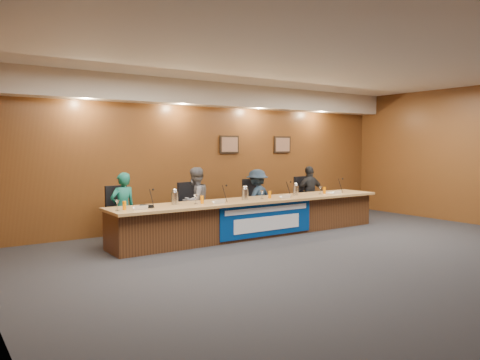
% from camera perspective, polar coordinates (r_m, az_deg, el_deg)
% --- Properties ---
extents(floor, '(10.00, 10.00, 0.00)m').
position_cam_1_polar(floor, '(7.85, 12.37, -9.34)').
color(floor, black).
rests_on(floor, ground).
extents(ceiling, '(10.00, 8.00, 0.04)m').
position_cam_1_polar(ceiling, '(7.75, 12.76, 14.32)').
color(ceiling, silver).
rests_on(ceiling, wall_back).
extents(wall_back, '(10.00, 0.04, 3.20)m').
position_cam_1_polar(wall_back, '(10.77, -3.20, 3.01)').
color(wall_back, '#573115').
rests_on(wall_back, floor).
extents(soffit, '(10.00, 0.50, 0.50)m').
position_cam_1_polar(soffit, '(10.61, -2.52, 10.29)').
color(soffit, beige).
rests_on(soffit, wall_back).
extents(dais_body, '(6.00, 0.80, 0.70)m').
position_cam_1_polar(dais_body, '(9.55, 1.83, -4.68)').
color(dais_body, '#462714').
rests_on(dais_body, floor).
extents(dais_top, '(6.10, 0.95, 0.05)m').
position_cam_1_polar(dais_top, '(9.46, 2.01, -2.47)').
color(dais_top, '#AA7B46').
rests_on(dais_top, dais_body).
extents(banner, '(2.20, 0.02, 0.65)m').
position_cam_1_polar(banner, '(9.22, 3.36, -4.82)').
color(banner, navy).
rests_on(banner, dais_body).
extents(banner_text_upper, '(2.00, 0.01, 0.10)m').
position_cam_1_polar(banner_text_upper, '(9.18, 3.42, -3.60)').
color(banner_text_upper, silver).
rests_on(banner_text_upper, banner).
extents(banner_text_lower, '(1.60, 0.01, 0.28)m').
position_cam_1_polar(banner_text_lower, '(9.22, 3.41, -5.32)').
color(banner_text_lower, silver).
rests_on(banner_text_lower, banner).
extents(wall_photo_left, '(0.52, 0.04, 0.42)m').
position_cam_1_polar(wall_photo_left, '(10.95, -1.32, 4.34)').
color(wall_photo_left, black).
rests_on(wall_photo_left, wall_back).
extents(wall_photo_right, '(0.52, 0.04, 0.42)m').
position_cam_1_polar(wall_photo_right, '(11.90, 5.16, 4.32)').
color(wall_photo_right, black).
rests_on(wall_photo_right, wall_back).
extents(panelist_a, '(0.53, 0.38, 1.34)m').
position_cam_1_polar(panelist_a, '(8.86, -14.08, -3.41)').
color(panelist_a, '#0F5144').
rests_on(panelist_a, floor).
extents(panelist_b, '(0.81, 0.72, 1.39)m').
position_cam_1_polar(panelist_b, '(9.49, -5.46, -2.64)').
color(panelist_b, '#525156').
rests_on(panelist_b, floor).
extents(panelist_c, '(0.95, 0.71, 1.31)m').
position_cam_1_polar(panelist_c, '(10.33, 2.10, -2.31)').
color(panelist_c, '#162535').
rests_on(panelist_c, floor).
extents(panelist_d, '(0.82, 0.41, 1.34)m').
position_cam_1_polar(panelist_d, '(11.32, 8.51, -1.69)').
color(panelist_d, black).
rests_on(panelist_d, floor).
extents(office_chair_a, '(0.51, 0.51, 0.08)m').
position_cam_1_polar(office_chair_a, '(8.98, -14.29, -4.53)').
color(office_chair_a, black).
rests_on(office_chair_a, floor).
extents(office_chair_b, '(0.57, 0.57, 0.08)m').
position_cam_1_polar(office_chair_b, '(9.60, -5.74, -3.86)').
color(office_chair_b, black).
rests_on(office_chair_b, floor).
extents(office_chair_c, '(0.59, 0.59, 0.08)m').
position_cam_1_polar(office_chair_c, '(10.43, 1.77, -3.20)').
color(office_chair_c, black).
rests_on(office_chair_c, floor).
extents(office_chair_d, '(0.51, 0.51, 0.08)m').
position_cam_1_polar(office_chair_d, '(11.42, 8.15, -2.60)').
color(office_chair_d, black).
rests_on(office_chair_d, floor).
extents(nameplate_a, '(0.24, 0.08, 0.10)m').
position_cam_1_polar(nameplate_a, '(8.00, -11.96, -3.28)').
color(nameplate_a, white).
rests_on(nameplate_a, dais_top).
extents(microphone_a, '(0.07, 0.07, 0.02)m').
position_cam_1_polar(microphone_a, '(8.21, -10.80, -3.32)').
color(microphone_a, black).
rests_on(microphone_a, dais_top).
extents(juice_glass_a, '(0.06, 0.06, 0.15)m').
position_cam_1_polar(juice_glass_a, '(8.07, -13.91, -3.03)').
color(juice_glass_a, orange).
rests_on(juice_glass_a, dais_top).
extents(water_glass_a, '(0.08, 0.08, 0.18)m').
position_cam_1_polar(water_glass_a, '(8.00, -14.75, -3.00)').
color(water_glass_a, silver).
rests_on(water_glass_a, dais_top).
extents(nameplate_b, '(0.24, 0.08, 0.10)m').
position_cam_1_polar(nameplate_b, '(8.67, -2.49, -2.62)').
color(nameplate_b, white).
rests_on(nameplate_b, dais_top).
extents(microphone_b, '(0.07, 0.07, 0.02)m').
position_cam_1_polar(microphone_b, '(8.87, -2.01, -2.69)').
color(microphone_b, black).
rests_on(microphone_b, dais_top).
extents(juice_glass_b, '(0.06, 0.06, 0.15)m').
position_cam_1_polar(juice_glass_b, '(8.71, -4.64, -2.40)').
color(juice_glass_b, orange).
rests_on(juice_glass_b, dais_top).
extents(water_glass_b, '(0.08, 0.08, 0.18)m').
position_cam_1_polar(water_glass_b, '(8.66, -5.42, -2.34)').
color(water_glass_b, silver).
rests_on(water_glass_b, dais_top).
extents(nameplate_c, '(0.24, 0.08, 0.10)m').
position_cam_1_polar(nameplate_c, '(9.59, 5.65, -1.97)').
color(nameplate_c, white).
rests_on(nameplate_c, dais_top).
extents(microphone_c, '(0.07, 0.07, 0.02)m').
position_cam_1_polar(microphone_c, '(9.77, 5.79, -2.07)').
color(microphone_c, black).
rests_on(microphone_c, dais_top).
extents(juice_glass_c, '(0.06, 0.06, 0.15)m').
position_cam_1_polar(juice_glass_c, '(9.57, 3.65, -1.80)').
color(juice_glass_c, orange).
rests_on(juice_glass_c, dais_top).
extents(water_glass_c, '(0.08, 0.08, 0.18)m').
position_cam_1_polar(water_glass_c, '(9.44, 2.69, -1.78)').
color(water_glass_c, silver).
rests_on(water_glass_c, dais_top).
extents(nameplate_d, '(0.24, 0.08, 0.10)m').
position_cam_1_polar(nameplate_d, '(10.62, 11.79, -1.44)').
color(nameplate_d, white).
rests_on(nameplate_d, dais_top).
extents(microphone_d, '(0.07, 0.07, 0.02)m').
position_cam_1_polar(microphone_d, '(10.88, 11.99, -1.50)').
color(microphone_d, black).
rests_on(microphone_d, dais_top).
extents(juice_glass_d, '(0.06, 0.06, 0.15)m').
position_cam_1_polar(juice_glass_d, '(10.66, 10.25, -1.24)').
color(juice_glass_d, orange).
rests_on(juice_glass_d, dais_top).
extents(water_glass_d, '(0.08, 0.08, 0.18)m').
position_cam_1_polar(water_glass_d, '(10.50, 9.75, -1.23)').
color(water_glass_d, silver).
rests_on(water_glass_d, dais_top).
extents(carafe_left, '(0.12, 0.12, 0.23)m').
position_cam_1_polar(carafe_left, '(8.59, -7.96, -2.24)').
color(carafe_left, silver).
rests_on(carafe_left, dais_top).
extents(carafe_mid, '(0.13, 0.13, 0.22)m').
position_cam_1_polar(carafe_mid, '(9.27, 0.61, -1.77)').
color(carafe_mid, silver).
rests_on(carafe_mid, dais_top).
extents(carafe_right, '(0.12, 0.12, 0.22)m').
position_cam_1_polar(carafe_right, '(10.19, 6.79, -1.26)').
color(carafe_right, silver).
rests_on(carafe_right, dais_top).
extents(speakerphone, '(0.32, 0.32, 0.05)m').
position_cam_1_polar(speakerphone, '(8.27, -11.57, -3.17)').
color(speakerphone, black).
rests_on(speakerphone, dais_top).
extents(paper_stack, '(0.26, 0.33, 0.01)m').
position_cam_1_polar(paper_stack, '(10.79, 11.32, -1.57)').
color(paper_stack, white).
rests_on(paper_stack, dais_top).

